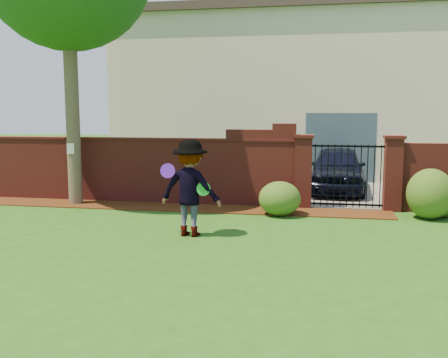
% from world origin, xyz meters
% --- Properties ---
extents(ground, '(80.00, 80.00, 0.01)m').
position_xyz_m(ground, '(0.00, 0.00, -0.01)').
color(ground, '#225114').
rests_on(ground, ground).
extents(mulch_bed, '(11.10, 1.08, 0.03)m').
position_xyz_m(mulch_bed, '(-0.95, 3.34, 0.01)').
color(mulch_bed, '#391C0A').
rests_on(mulch_bed, ground).
extents(brick_wall, '(8.70, 0.31, 2.16)m').
position_xyz_m(brick_wall, '(-2.01, 4.00, 0.93)').
color(brick_wall, maroon).
rests_on(brick_wall, ground).
extents(pillar_left, '(0.50, 0.50, 1.88)m').
position_xyz_m(pillar_left, '(2.40, 4.00, 0.96)').
color(pillar_left, maroon).
rests_on(pillar_left, ground).
extents(pillar_right, '(0.50, 0.50, 1.88)m').
position_xyz_m(pillar_right, '(4.60, 4.00, 0.96)').
color(pillar_right, maroon).
rests_on(pillar_right, ground).
extents(iron_gate, '(1.78, 0.03, 1.60)m').
position_xyz_m(iron_gate, '(3.50, 4.00, 0.85)').
color(iron_gate, black).
rests_on(iron_gate, ground).
extents(driveway, '(3.20, 8.00, 0.01)m').
position_xyz_m(driveway, '(3.50, 8.00, 0.01)').
color(driveway, slate).
rests_on(driveway, ground).
extents(house, '(12.40, 6.40, 6.30)m').
position_xyz_m(house, '(1.00, 12.00, 3.16)').
color(house, beige).
rests_on(house, ground).
extents(car, '(1.82, 4.16, 1.40)m').
position_xyz_m(car, '(3.33, 6.68, 0.70)').
color(car, black).
rests_on(car, ground).
extents(paper_notice, '(0.20, 0.01, 0.28)m').
position_xyz_m(paper_notice, '(-3.60, 3.21, 1.50)').
color(paper_notice, white).
rests_on(paper_notice, tree).
extents(shrub_left, '(1.00, 1.00, 0.82)m').
position_xyz_m(shrub_left, '(1.89, 2.88, 0.41)').
color(shrub_left, '#285218').
rests_on(shrub_left, ground).
extents(shrub_middle, '(1.07, 1.07, 1.17)m').
position_xyz_m(shrub_middle, '(5.32, 3.13, 0.59)').
color(shrub_middle, '#285218').
rests_on(shrub_middle, ground).
extents(shrub_right, '(0.93, 0.93, 0.83)m').
position_xyz_m(shrub_right, '(5.58, 3.39, 0.41)').
color(shrub_right, '#285218').
rests_on(shrub_right, ground).
extents(man, '(1.32, 0.86, 1.93)m').
position_xyz_m(man, '(0.27, 0.56, 0.96)').
color(man, gray).
rests_on(man, ground).
extents(frisbee_purple, '(0.30, 0.13, 0.29)m').
position_xyz_m(frisbee_purple, '(-0.12, 0.42, 1.32)').
color(frisbee_purple, '#5F1FC4').
rests_on(frisbee_purple, man).
extents(frisbee_green, '(0.28, 0.08, 0.27)m').
position_xyz_m(frisbee_green, '(0.59, 0.44, 0.98)').
color(frisbee_green, green).
rests_on(frisbee_green, man).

